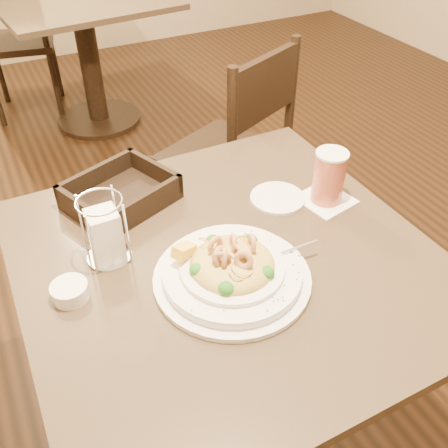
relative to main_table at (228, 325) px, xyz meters
name	(u,v)px	position (x,y,z in m)	size (l,w,h in m)	color
ground	(227,429)	(0.00, 0.00, -0.52)	(7.00, 7.00, 0.00)	black
main_table	(228,325)	(0.00, 0.00, 0.00)	(0.90, 0.90, 0.76)	black
background_table	(86,40)	(0.23, 2.24, 0.00)	(0.98, 0.98, 0.76)	black
dining_chair_near	(234,151)	(0.43, 0.78, -0.02)	(0.55, 0.55, 0.93)	black
dining_chair_far	(15,37)	(-0.13, 2.54, -0.02)	(0.50, 0.50, 0.93)	black
pasta_bowl	(232,269)	(-0.03, -0.07, 0.27)	(0.37, 0.34, 0.11)	white
drink_glass	(329,177)	(0.32, 0.08, 0.31)	(0.15, 0.15, 0.14)	white
bread_basket	(121,195)	(-0.15, 0.30, 0.26)	(0.30, 0.28, 0.07)	black
napkin_caddy	(105,234)	(-0.24, 0.12, 0.31)	(0.10, 0.10, 0.16)	silver
side_plate	(277,198)	(0.21, 0.13, 0.24)	(0.14, 0.14, 0.01)	white
butter_ramekin	(70,291)	(-0.34, 0.04, 0.26)	(0.08, 0.08, 0.03)	white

